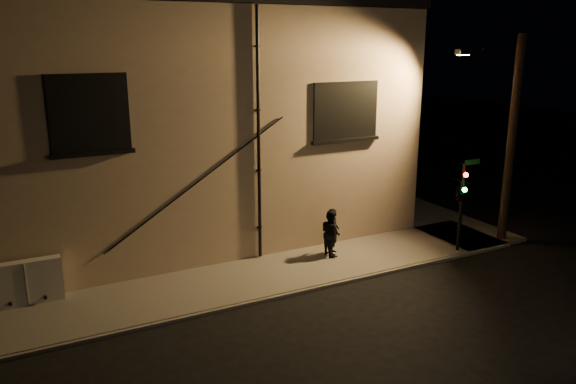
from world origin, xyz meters
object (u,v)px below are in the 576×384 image
utility_cabinet (26,283)px  pedestrian_b (331,233)px  traffic_signal (460,192)px  streetlamp_pole (509,136)px  pedestrian_a (333,231)px

utility_cabinet → pedestrian_b: (9.64, -0.72, 0.16)m
traffic_signal → streetlamp_pole: bearing=7.9°
streetlamp_pole → utility_cabinet: bearing=172.4°
traffic_signal → pedestrian_a: bearing=155.0°
utility_cabinet → pedestrian_a: 9.81m
pedestrian_a → traffic_signal: traffic_signal is taller
utility_cabinet → streetlamp_pole: streetlamp_pole is taller
traffic_signal → streetlamp_pole: 3.03m
pedestrian_b → pedestrian_a: bearing=-66.7°
pedestrian_b → streetlamp_pole: size_ratio=0.21×
utility_cabinet → streetlamp_pole: size_ratio=0.26×
utility_cabinet → pedestrian_b: bearing=-4.3°
utility_cabinet → traffic_signal: bearing=-10.4°
pedestrian_b → streetlamp_pole: (6.60, -1.45, 3.09)m
pedestrian_a → traffic_signal: (3.97, -1.85, 1.37)m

